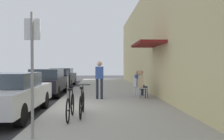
# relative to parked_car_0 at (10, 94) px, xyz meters

# --- Properties ---
(ground_plane) EXTENTS (60.00, 60.00, 0.00)m
(ground_plane) POSITION_rel_parked_car_0_xyz_m (1.10, 1.18, -0.72)
(ground_plane) COLOR #2D2D30
(sidewalk_slab) EXTENTS (4.50, 32.00, 0.12)m
(sidewalk_slab) POSITION_rel_parked_car_0_xyz_m (3.35, 3.18, -0.66)
(sidewalk_slab) COLOR #9E9B93
(sidewalk_slab) RESTS_ON ground_plane
(building_facade) EXTENTS (1.40, 32.00, 6.07)m
(building_facade) POSITION_rel_parked_car_0_xyz_m (5.75, 3.18, 2.31)
(building_facade) COLOR beige
(building_facade) RESTS_ON ground_plane
(parked_car_0) EXTENTS (1.80, 4.40, 1.39)m
(parked_car_0) POSITION_rel_parked_car_0_xyz_m (0.00, 0.00, 0.00)
(parked_car_0) COLOR silver
(parked_car_0) RESTS_ON ground_plane
(parked_car_1) EXTENTS (1.80, 4.40, 1.43)m
(parked_car_1) POSITION_rel_parked_car_0_xyz_m (0.00, 5.42, 0.02)
(parked_car_1) COLOR black
(parked_car_1) RESTS_ON ground_plane
(parked_car_2) EXTENTS (1.80, 4.40, 1.42)m
(parked_car_2) POSITION_rel_parked_car_0_xyz_m (0.00, 10.63, 0.02)
(parked_car_2) COLOR black
(parked_car_2) RESTS_ON ground_plane
(parking_meter) EXTENTS (0.12, 0.10, 1.32)m
(parking_meter) POSITION_rel_parked_car_0_xyz_m (1.55, 2.30, 0.16)
(parking_meter) COLOR slate
(parking_meter) RESTS_ON sidewalk_slab
(street_sign) EXTENTS (0.32, 0.06, 2.60)m
(street_sign) POSITION_rel_parked_car_0_xyz_m (1.50, -2.81, 0.92)
(street_sign) COLOR gray
(street_sign) RESTS_ON sidewalk_slab
(bicycle_0) EXTENTS (0.46, 1.71, 0.90)m
(bicycle_0) POSITION_rel_parked_car_0_xyz_m (2.06, -1.04, -0.24)
(bicycle_0) COLOR black
(bicycle_0) RESTS_ON sidewalk_slab
(bicycle_1) EXTENTS (0.46, 1.71, 0.90)m
(bicycle_1) POSITION_rel_parked_car_0_xyz_m (2.35, -0.61, -0.24)
(bicycle_1) COLOR black
(bicycle_1) RESTS_ON sidewalk_slab
(cafe_chair_0) EXTENTS (0.52, 0.52, 0.87)m
(cafe_chair_0) POSITION_rel_parked_car_0_xyz_m (4.79, 3.20, -0.10)
(cafe_chair_0) COLOR silver
(cafe_chair_0) RESTS_ON sidewalk_slab
(seated_patron_0) EXTENTS (0.48, 0.43, 1.29)m
(seated_patron_0) POSITION_rel_parked_car_0_xyz_m (4.85, 3.19, 0.09)
(seated_patron_0) COLOR #232838
(seated_patron_0) RESTS_ON sidewalk_slab
(cafe_chair_1) EXTENTS (0.49, 0.49, 0.87)m
(cafe_chair_1) POSITION_rel_parked_car_0_xyz_m (4.79, 4.09, -0.10)
(cafe_chair_1) COLOR silver
(cafe_chair_1) RESTS_ON sidewalk_slab
(seated_patron_1) EXTENTS (0.46, 0.40, 1.29)m
(seated_patron_1) POSITION_rel_parked_car_0_xyz_m (4.85, 4.10, 0.09)
(seated_patron_1) COLOR #232838
(seated_patron_1) RESTS_ON sidewalk_slab
(pedestrian_standing) EXTENTS (0.36, 0.22, 1.70)m
(pedestrian_standing) POSITION_rel_parked_car_0_xyz_m (2.88, 2.96, 0.40)
(pedestrian_standing) COLOR #232838
(pedestrian_standing) RESTS_ON sidewalk_slab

